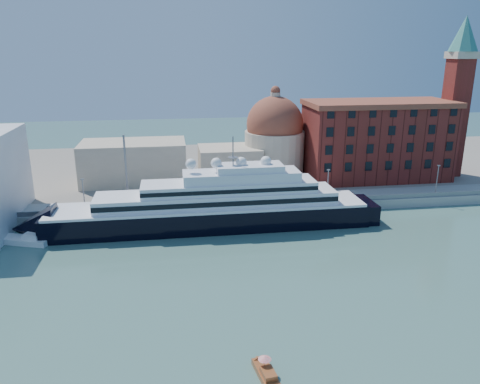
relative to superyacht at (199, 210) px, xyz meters
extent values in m
plane|color=#3B675D|center=(3.31, -23.00, -4.28)|extent=(400.00, 400.00, 0.00)
cube|color=gray|center=(3.31, 11.00, -3.03)|extent=(180.00, 10.00, 2.50)
cube|color=slate|center=(3.31, 52.00, -3.28)|extent=(260.00, 72.00, 2.00)
cube|color=slate|center=(3.31, 6.50, -1.18)|extent=(180.00, 0.10, 1.20)
cube|color=black|center=(2.26, 0.00, -2.21)|extent=(73.63, 11.33, 6.14)
cone|color=black|center=(-36.44, 0.00, -2.21)|extent=(9.44, 11.33, 11.33)
cube|color=black|center=(39.07, 0.00, -2.40)|extent=(5.66, 10.38, 5.66)
cube|color=white|center=(2.26, 0.00, 1.10)|extent=(71.74, 11.52, 0.57)
cube|color=white|center=(4.15, 0.00, 2.80)|extent=(54.75, 9.44, 2.83)
cube|color=black|center=(4.15, -4.72, 2.80)|extent=(54.75, 0.15, 1.13)
cube|color=white|center=(6.98, 0.00, 5.44)|extent=(39.65, 8.50, 2.45)
cube|color=white|center=(9.81, 0.00, 7.80)|extent=(26.43, 7.55, 2.27)
cube|color=white|center=(11.70, 0.00, 9.69)|extent=(15.10, 6.61, 1.51)
cylinder|color=slate|center=(7.92, 0.00, 13.65)|extent=(0.28, 0.28, 6.61)
sphere|color=white|center=(-1.52, 0.00, 11.01)|extent=(2.45, 2.45, 2.45)
sphere|color=white|center=(4.15, 0.00, 11.01)|extent=(2.45, 2.45, 2.45)
sphere|color=white|center=(9.81, 0.00, 11.01)|extent=(2.45, 2.45, 2.45)
sphere|color=white|center=(15.48, 0.00, 11.01)|extent=(2.45, 2.45, 2.45)
cube|color=white|center=(-37.47, -3.44, -3.74)|extent=(11.48, 6.96, 1.45)
cube|color=white|center=(-35.75, -4.03, -2.56)|extent=(4.17, 3.32, 1.09)
cube|color=brown|center=(4.91, -52.79, -3.94)|extent=(2.76, 6.07, 0.98)
cube|color=brown|center=(5.05, -53.75, -3.11)|extent=(1.89, 2.64, 0.78)
cylinder|color=slate|center=(4.84, -52.30, -2.72)|extent=(0.06, 0.06, 1.56)
cone|color=red|center=(4.84, -52.30, -1.84)|extent=(1.76, 1.76, 0.39)
cube|color=maroon|center=(55.31, 29.00, 8.72)|extent=(42.00, 18.00, 22.00)
cube|color=brown|center=(55.31, 29.00, 20.22)|extent=(43.00, 19.00, 1.50)
cube|color=maroon|center=(79.31, 29.00, 15.22)|extent=(6.00, 6.00, 35.00)
cube|color=beige|center=(79.31, 29.00, 33.72)|extent=(7.00, 7.00, 2.00)
cone|color=teal|center=(79.31, 29.00, 39.72)|extent=(8.40, 8.40, 10.00)
cylinder|color=beige|center=(25.31, 35.00, 4.72)|extent=(18.00, 18.00, 14.00)
sphere|color=brown|center=(25.31, 35.00, 13.72)|extent=(17.00, 17.00, 17.00)
cylinder|color=beige|center=(25.31, 35.00, 21.72)|extent=(3.00, 3.00, 3.00)
cube|color=beige|center=(11.31, 33.00, 2.72)|extent=(18.00, 14.00, 10.00)
cube|color=beige|center=(-16.69, 35.00, 3.72)|extent=(30.00, 16.00, 12.00)
cylinder|color=slate|center=(-26.69, 8.00, 2.22)|extent=(0.24, 0.24, 8.00)
cube|color=slate|center=(-26.69, 8.00, 6.32)|extent=(0.80, 0.30, 0.25)
cylinder|color=slate|center=(3.31, 8.00, 2.22)|extent=(0.24, 0.24, 8.00)
cube|color=slate|center=(3.31, 8.00, 6.32)|extent=(0.80, 0.30, 0.25)
cylinder|color=slate|center=(33.31, 8.00, 2.22)|extent=(0.24, 0.24, 8.00)
cube|color=slate|center=(33.31, 8.00, 6.32)|extent=(0.80, 0.30, 0.25)
cylinder|color=slate|center=(63.31, 8.00, 2.22)|extent=(0.24, 0.24, 8.00)
cube|color=slate|center=(63.31, 8.00, 6.32)|extent=(0.80, 0.30, 0.25)
cylinder|color=slate|center=(-16.69, 10.00, 7.22)|extent=(0.50, 0.50, 18.00)
camera|label=1|loc=(-5.73, -101.63, 35.74)|focal=35.00mm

